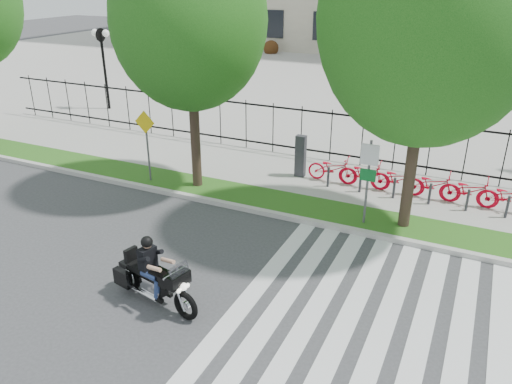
% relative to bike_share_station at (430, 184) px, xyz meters
% --- Properties ---
extents(ground, '(120.00, 120.00, 0.00)m').
position_rel_bike_share_station_xyz_m(ground, '(-5.15, -7.20, -0.62)').
color(ground, '#39393B').
rests_on(ground, ground).
extents(curb, '(60.00, 0.20, 0.15)m').
position_rel_bike_share_station_xyz_m(curb, '(-5.15, -3.10, -0.54)').
color(curb, '#B3B0A9').
rests_on(curb, ground).
extents(grass_verge, '(60.00, 1.50, 0.15)m').
position_rel_bike_share_station_xyz_m(grass_verge, '(-5.15, -2.25, -0.54)').
color(grass_verge, '#245615').
rests_on(grass_verge, ground).
extents(sidewalk, '(60.00, 3.50, 0.15)m').
position_rel_bike_share_station_xyz_m(sidewalk, '(-5.15, 0.25, -0.54)').
color(sidewalk, '#ADA9A2').
rests_on(sidewalk, ground).
extents(plaza, '(80.00, 34.00, 0.10)m').
position_rel_bike_share_station_xyz_m(plaza, '(-5.15, 17.80, -0.57)').
color(plaza, '#ADA9A2').
rests_on(plaza, ground).
extents(crosswalk_stripes, '(5.70, 8.00, 0.01)m').
position_rel_bike_share_station_xyz_m(crosswalk_stripes, '(-0.32, -7.20, -0.61)').
color(crosswalk_stripes, silver).
rests_on(crosswalk_stripes, ground).
extents(iron_fence, '(30.00, 0.06, 2.00)m').
position_rel_bike_share_station_xyz_m(iron_fence, '(-5.15, 2.00, 0.53)').
color(iron_fence, black).
rests_on(iron_fence, sidewalk).
extents(lamp_post_left, '(1.06, 0.70, 4.25)m').
position_rel_bike_share_station_xyz_m(lamp_post_left, '(-17.15, 4.80, 2.59)').
color(lamp_post_left, black).
rests_on(lamp_post_left, ground).
extents(street_tree_1, '(4.76, 4.76, 8.10)m').
position_rel_bike_share_station_xyz_m(street_tree_1, '(-7.31, -2.25, 4.89)').
color(street_tree_1, '#31261B').
rests_on(street_tree_1, grass_verge).
extents(street_tree_2, '(5.58, 5.58, 8.88)m').
position_rel_bike_share_station_xyz_m(street_tree_2, '(-0.38, -2.25, 5.19)').
color(street_tree_2, '#31261B').
rests_on(street_tree_2, grass_verge).
extents(bike_share_station, '(8.86, 0.85, 1.50)m').
position_rel_bike_share_station_xyz_m(bike_share_station, '(0.00, 0.00, 0.00)').
color(bike_share_station, '#2D2D33').
rests_on(bike_share_station, sidewalk).
extents(sign_pole_regulatory, '(0.50, 0.09, 2.50)m').
position_rel_bike_share_station_xyz_m(sign_pole_regulatory, '(-1.45, -2.62, 1.12)').
color(sign_pole_regulatory, '#59595B').
rests_on(sign_pole_regulatory, grass_verge).
extents(sign_pole_warning, '(0.78, 0.09, 2.49)m').
position_rel_bike_share_station_xyz_m(sign_pole_warning, '(-9.02, -2.62, 1.12)').
color(sign_pole_warning, '#59595B').
rests_on(sign_pole_warning, grass_verge).
extents(motorcycle_rider, '(2.52, 1.04, 1.97)m').
position_rel_bike_share_station_xyz_m(motorcycle_rider, '(-4.78, -8.18, 0.04)').
color(motorcycle_rider, black).
rests_on(motorcycle_rider, ground).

